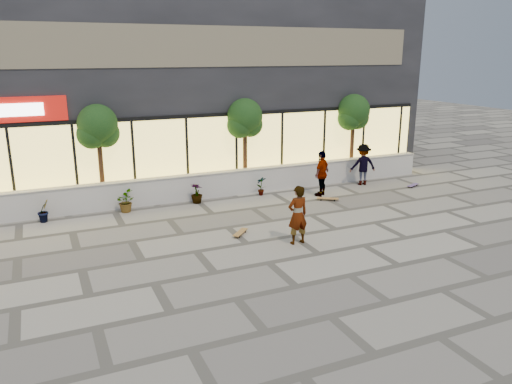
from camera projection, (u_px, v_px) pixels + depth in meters
name	position (u px, v px, depth m)	size (l,w,h in m)	color
ground	(269.00, 263.00, 14.15)	(80.00, 80.00, 0.00)	#A8A391
planter_wall	(195.00, 187.00, 20.17)	(22.00, 0.42, 1.04)	silver
retail_building	(158.00, 85.00, 23.99)	(24.00, 9.17, 8.50)	black
shrub_b	(44.00, 211.00, 17.49)	(0.45, 0.36, 0.81)	#123816
shrub_c	(125.00, 201.00, 18.58)	(0.73, 0.63, 0.81)	#123816
shrub_d	(197.00, 193.00, 19.68)	(0.45, 0.45, 0.81)	#123816
shrub_e	(261.00, 186.00, 20.77)	(0.43, 0.29, 0.81)	#123816
tree_midwest	(98.00, 129.00, 18.76)	(1.60, 1.50, 3.92)	#412817
tree_mideast	(245.00, 120.00, 21.10)	(1.60, 1.50, 3.92)	#412817
tree_east	(354.00, 114.00, 23.25)	(1.60, 1.50, 3.92)	#412817
skater_center	(298.00, 215.00, 15.35)	(0.68, 0.45, 1.87)	silver
skater_right_near	(322.00, 173.00, 20.57)	(1.11, 0.46, 1.89)	silver
skater_right_far	(363.00, 165.00, 22.32)	(1.19, 0.68, 1.84)	maroon
skateboard_center	(240.00, 232.00, 16.31)	(0.74, 0.75, 0.10)	olive
skateboard_right_near	(328.00, 198.00, 20.09)	(0.85, 0.65, 0.10)	olive
skateboard_right_far	(413.00, 185.00, 22.16)	(0.80, 0.50, 0.09)	#5B447C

